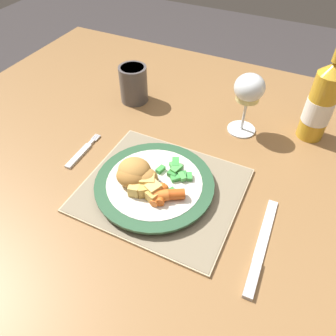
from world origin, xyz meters
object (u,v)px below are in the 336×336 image
object	(u,v)px
wine_glass	(249,91)
bottle	(321,102)
drinking_cup	(133,83)
dining_table	(196,193)
table_knife	(259,253)
dinner_plate	(155,185)
fork	(81,153)

from	to	relation	value
wine_glass	bottle	distance (m)	0.17
wine_glass	drinking_cup	xyz separation A→B (m)	(-0.31, 0.00, -0.06)
dining_table	table_knife	world-z (taller)	table_knife
dinner_plate	fork	world-z (taller)	dinner_plate
dinner_plate	wine_glass	xyz separation A→B (m)	(0.10, 0.27, 0.10)
bottle	drinking_cup	size ratio (longest dim) A/B	2.62
dining_table	drinking_cup	xyz separation A→B (m)	(-0.27, 0.18, 0.13)
table_knife	fork	bearing A→B (deg)	170.10
dinner_plate	drinking_cup	size ratio (longest dim) A/B	2.46
dinner_plate	table_knife	distance (m)	0.24
dining_table	bottle	world-z (taller)	bottle
table_knife	drinking_cup	bearing A→B (deg)	143.46
dinner_plate	bottle	world-z (taller)	bottle
dinner_plate	drinking_cup	world-z (taller)	drinking_cup
fork	wine_glass	size ratio (longest dim) A/B	0.82
dinner_plate	wine_glass	world-z (taller)	wine_glass
dinner_plate	bottle	bearing A→B (deg)	51.48
dinner_plate	fork	size ratio (longest dim) A/B	1.94
dining_table	dinner_plate	distance (m)	0.15
table_knife	drinking_cup	world-z (taller)	drinking_cup
table_knife	wine_glass	world-z (taller)	wine_glass
wine_glass	bottle	size ratio (longest dim) A/B	0.59
dinner_plate	drinking_cup	distance (m)	0.34
dining_table	table_knife	bearing A→B (deg)	-39.88
bottle	fork	bearing A→B (deg)	-147.05
dinner_plate	table_knife	xyz separation A→B (m)	(0.24, -0.05, -0.01)
dining_table	drinking_cup	bearing A→B (deg)	145.82
dinner_plate	drinking_cup	bearing A→B (deg)	126.87
dining_table	drinking_cup	distance (m)	0.35
dining_table	bottle	xyz separation A→B (m)	(0.20, 0.23, 0.17)
dinner_plate	dining_table	bearing A→B (deg)	57.37
wine_glass	bottle	world-z (taller)	bottle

